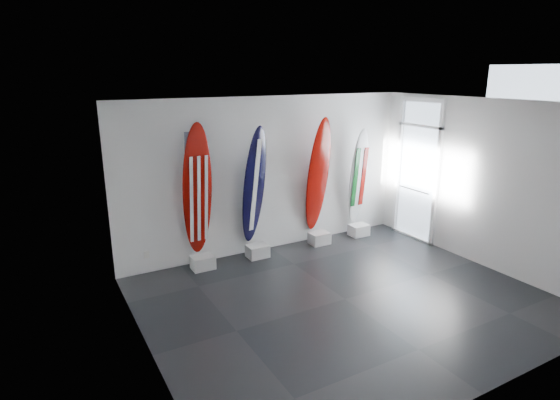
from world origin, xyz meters
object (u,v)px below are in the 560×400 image
surfboard_usa (197,190)px  surfboard_swiss (318,176)px  surfboard_italy (358,177)px  surfboard_navy (254,186)px

surfboard_usa → surfboard_swiss: (2.53, 0.00, -0.02)m
surfboard_italy → surfboard_navy: bearing=175.6°
surfboard_navy → surfboard_swiss: surfboard_swiss is taller
surfboard_navy → surfboard_italy: surfboard_navy is taller
surfboard_navy → surfboard_italy: 2.46m
surfboard_navy → surfboard_italy: bearing=-15.6°
surfboard_usa → surfboard_navy: size_ratio=1.04×
surfboard_usa → surfboard_italy: bearing=-2.4°
surfboard_navy → surfboard_swiss: bearing=-15.6°
surfboard_navy → surfboard_usa: bearing=164.4°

